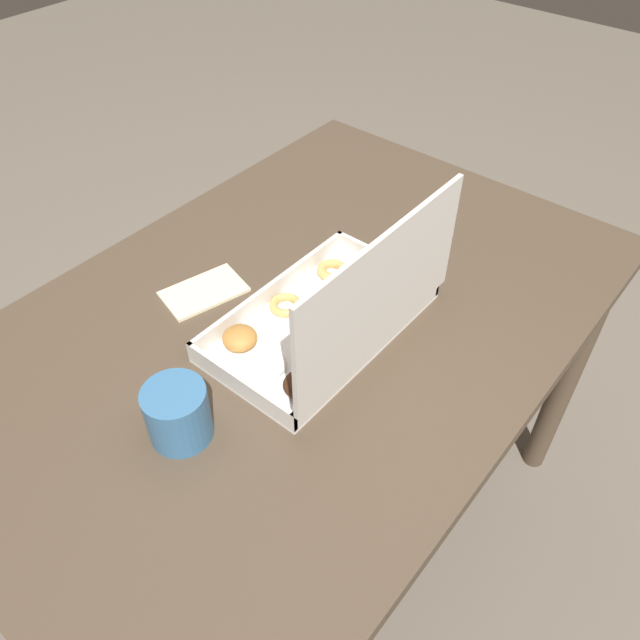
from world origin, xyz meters
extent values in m
plane|color=#6B6054|center=(0.00, 0.00, 0.00)|extent=(8.00, 8.00, 0.00)
cube|color=#4C3D2D|center=(0.00, 0.00, 0.73)|extent=(1.20, 0.81, 0.03)
cylinder|color=#4C3D2D|center=(-0.55, -0.36, 0.36)|extent=(0.06, 0.06, 0.71)
cylinder|color=#4C3D2D|center=(-0.55, 0.36, 0.36)|extent=(0.06, 0.06, 0.71)
cube|color=white|center=(0.00, 0.05, 0.74)|extent=(0.38, 0.22, 0.01)
cube|color=beige|center=(0.00, -0.06, 0.76)|extent=(0.38, 0.01, 0.03)
cube|color=beige|center=(0.00, 0.16, 0.76)|extent=(0.38, 0.01, 0.03)
cube|color=beige|center=(-0.19, 0.05, 0.76)|extent=(0.01, 0.22, 0.03)
cube|color=beige|center=(0.19, 0.05, 0.76)|extent=(0.01, 0.22, 0.03)
cube|color=beige|center=(0.00, 0.16, 0.89)|extent=(0.38, 0.01, 0.21)
torus|color=tan|center=(-0.12, -0.02, 0.76)|extent=(0.06, 0.06, 0.02)
torus|color=tan|center=(0.01, -0.02, 0.75)|extent=(0.06, 0.06, 0.01)
ellipsoid|color=#B77A38|center=(0.12, -0.02, 0.76)|extent=(0.06, 0.06, 0.03)
torus|color=#381E11|center=(-0.12, 0.05, 0.76)|extent=(0.06, 0.06, 0.02)
torus|color=pink|center=(0.00, 0.05, 0.76)|extent=(0.06, 0.06, 0.02)
torus|color=white|center=(0.12, 0.05, 0.75)|extent=(0.06, 0.06, 0.01)
torus|color=pink|center=(-0.12, 0.12, 0.75)|extent=(0.06, 0.06, 0.01)
ellipsoid|color=white|center=(0.00, 0.12, 0.76)|extent=(0.06, 0.06, 0.03)
ellipsoid|color=#381E11|center=(0.13, 0.12, 0.76)|extent=(0.06, 0.06, 0.03)
cylinder|color=teal|center=(0.29, 0.03, 0.79)|extent=(0.09, 0.09, 0.09)
cylinder|color=black|center=(0.29, 0.03, 0.83)|extent=(0.07, 0.07, 0.01)
cube|color=beige|center=(0.06, -0.17, 0.74)|extent=(0.16, 0.12, 0.01)
camera|label=1|loc=(0.57, 0.52, 1.48)|focal=35.00mm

